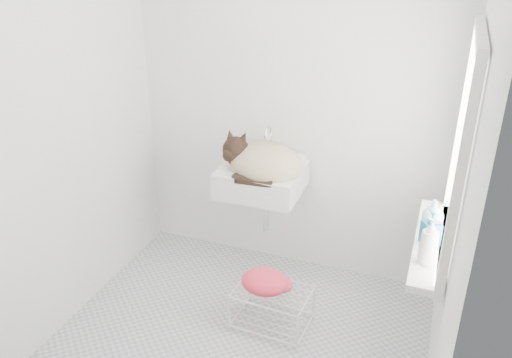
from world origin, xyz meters
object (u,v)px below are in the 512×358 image
(bottle_a, at_px, (426,263))
(wire_rack, at_px, (272,306))
(cat, at_px, (262,163))
(bottle_b, at_px, (429,243))
(bottle_c, at_px, (431,225))
(sink, at_px, (262,168))

(bottle_a, bearing_deg, wire_rack, 162.68)
(cat, height_order, bottle_b, cat)
(cat, xyz_separation_m, bottle_c, (1.10, -0.37, -0.04))
(wire_rack, bearing_deg, cat, 117.09)
(cat, xyz_separation_m, bottle_a, (1.10, -0.75, -0.04))
(sink, xyz_separation_m, bottle_c, (1.11, -0.39, 0.00))
(wire_rack, bearing_deg, bottle_a, -17.32)
(sink, height_order, wire_rack, sink)
(wire_rack, relative_size, bottle_b, 2.50)
(wire_rack, relative_size, bottle_c, 3.05)
(cat, distance_m, bottle_b, 1.24)
(sink, relative_size, bottle_b, 3.00)
(sink, height_order, cat, cat)
(bottle_b, height_order, bottle_c, bottle_b)
(cat, bearing_deg, bottle_b, -13.16)
(wire_rack, bearing_deg, bottle_b, -5.80)
(wire_rack, bearing_deg, bottle_c, 7.54)
(bottle_a, relative_size, bottle_c, 1.36)
(sink, xyz_separation_m, bottle_b, (1.11, -0.59, 0.00))
(cat, bearing_deg, sink, 132.77)
(cat, relative_size, bottle_b, 3.18)
(bottle_c, bearing_deg, bottle_a, -90.00)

